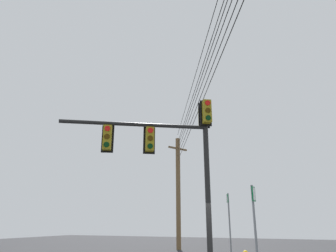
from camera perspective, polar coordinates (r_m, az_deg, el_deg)
The scene contains 5 objects.
signal_mast_assembly at distance 11.45m, azimuth 1.39°, elevation -3.63°, with size 5.07×3.33×6.41m.
utility_pole_wooden at distance 23.21m, azimuth 1.92°, elevation -11.85°, with size 0.95×1.67×8.11m.
route_sign_primary at distance 15.12m, azimuth 11.39°, elevation -17.26°, with size 0.14×0.25×3.17m.
route_sign_secondary at distance 9.63m, azimuth 15.99°, elevation -17.67°, with size 0.11×0.25×2.92m.
overhead_wire_span at distance 11.73m, azimuth 7.59°, elevation 12.10°, with size 11.30×23.45×2.70m.
Camera 1 is at (-2.64, 10.07, 1.85)m, focal length 32.65 mm.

